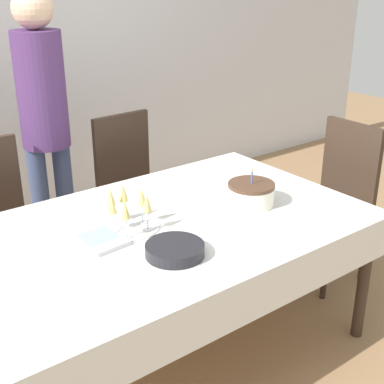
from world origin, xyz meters
TOP-DOWN VIEW (x-y plane):
  - ground_plane at (0.00, 0.00)m, footprint 12.00×12.00m
  - dining_table at (0.00, 0.00)m, footprint 2.05×1.18m
  - dining_chair_far_right at (0.45, 0.91)m, footprint 0.44×0.44m
  - dining_chair_right_end at (1.34, -0.00)m, footprint 0.43×0.43m
  - birthday_cake at (0.54, -0.08)m, footprint 0.23×0.23m
  - champagne_tray at (-0.08, 0.07)m, footprint 0.30×0.30m
  - plate_stack_main at (-0.06, -0.27)m, footprint 0.25×0.25m
  - cake_knife at (0.64, -0.30)m, footprint 0.30×0.03m
  - fork_pile at (-0.24, -0.06)m, footprint 0.17×0.07m
  - napkin_pile at (-0.24, 0.05)m, footprint 0.15×0.15m
  - person_standing at (-0.02, 1.09)m, footprint 0.28×0.28m

SIDE VIEW (x-z plane):
  - ground_plane at x=0.00m, z-range 0.00..0.00m
  - dining_chair_far_right at x=0.45m, z-range 0.05..1.02m
  - dining_chair_right_end at x=1.34m, z-range 0.05..1.02m
  - dining_table at x=0.00m, z-range 0.26..0.98m
  - cake_knife at x=0.64m, z-range 0.72..0.72m
  - napkin_pile at x=-0.24m, z-range 0.72..0.73m
  - fork_pile at x=-0.24m, z-range 0.72..0.74m
  - plate_stack_main at x=-0.06m, z-range 0.72..0.77m
  - birthday_cake at x=0.54m, z-range 0.68..0.87m
  - champagne_tray at x=-0.08m, z-range 0.72..0.90m
  - person_standing at x=-0.02m, z-range 0.19..1.92m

